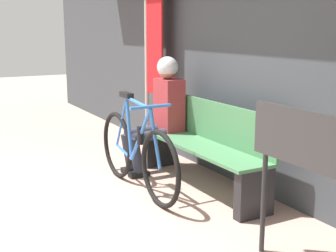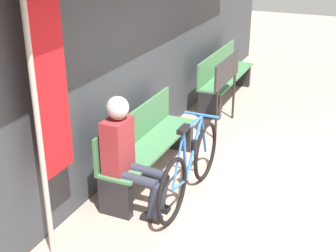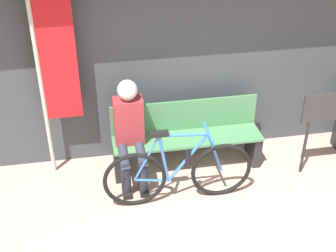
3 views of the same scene
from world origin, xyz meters
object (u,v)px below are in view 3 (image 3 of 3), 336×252
(park_bench_near, at_px, (186,138))
(banner_pole, at_px, (52,64))
(person_seated, at_px, (130,126))
(bicycle, at_px, (179,173))

(park_bench_near, relative_size, banner_pole, 0.77)
(park_bench_near, distance_m, person_seated, 0.77)
(banner_pole, bearing_deg, park_bench_near, -6.62)
(person_seated, bearing_deg, park_bench_near, 9.40)
(person_seated, distance_m, banner_pole, 1.10)
(bicycle, bearing_deg, person_seated, 132.15)
(park_bench_near, height_order, banner_pole, banner_pole)
(park_bench_near, relative_size, person_seated, 1.43)
(park_bench_near, height_order, bicycle, bicycle)
(bicycle, distance_m, banner_pole, 1.83)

